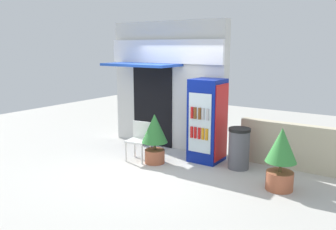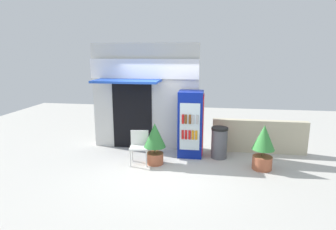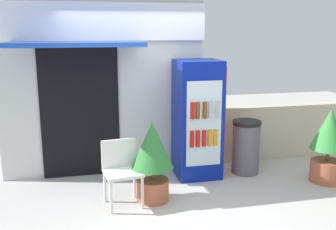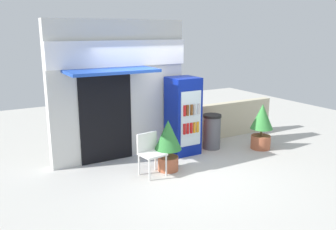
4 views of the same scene
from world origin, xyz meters
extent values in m
plane|color=beige|center=(0.00, 0.00, 0.00)|extent=(16.00, 16.00, 0.00)
cube|color=silver|center=(-0.61, 1.51, 1.53)|extent=(3.10, 0.28, 3.05)
cube|color=white|center=(-0.61, 1.33, 2.34)|extent=(3.10, 0.08, 0.55)
cube|color=#1E47B2|center=(-0.98, 0.92, 2.04)|extent=(1.78, 0.90, 0.06)
cube|color=black|center=(-0.98, 1.35, 0.99)|extent=(1.16, 0.03, 1.99)
cube|color=navy|center=(0.76, 1.00, 0.90)|extent=(0.65, 0.64, 1.79)
cube|color=silver|center=(0.76, 0.66, 0.90)|extent=(0.52, 0.02, 1.25)
cube|color=red|center=(1.09, 1.00, 0.90)|extent=(0.02, 0.58, 1.61)
cylinder|color=red|center=(0.58, 0.65, 0.69)|extent=(0.06, 0.06, 0.24)
cylinder|color=red|center=(0.66, 0.65, 0.69)|extent=(0.06, 0.06, 0.24)
cylinder|color=red|center=(0.76, 0.65, 0.69)|extent=(0.06, 0.06, 0.24)
cylinder|color=orange|center=(0.84, 0.65, 0.69)|extent=(0.06, 0.06, 0.24)
cylinder|color=orange|center=(0.93, 0.65, 0.69)|extent=(0.06, 0.06, 0.24)
cylinder|color=red|center=(0.58, 0.65, 1.10)|extent=(0.06, 0.06, 0.24)
cylinder|color=brown|center=(0.66, 0.65, 1.10)|extent=(0.06, 0.06, 0.24)
cylinder|color=brown|center=(0.76, 0.65, 1.10)|extent=(0.06, 0.06, 0.24)
cylinder|color=#B2B2B7|center=(0.84, 0.65, 1.10)|extent=(0.06, 0.06, 0.24)
cylinder|color=#B2B2B7|center=(0.95, 0.65, 1.10)|extent=(0.06, 0.06, 0.24)
cylinder|color=silver|center=(-0.66, -0.06, 0.21)|extent=(0.04, 0.04, 0.42)
cylinder|color=silver|center=(-0.26, 0.00, 0.21)|extent=(0.04, 0.04, 0.42)
cylinder|color=silver|center=(-0.71, 0.31, 0.21)|extent=(0.04, 0.04, 0.42)
cylinder|color=silver|center=(-0.31, 0.36, 0.21)|extent=(0.04, 0.04, 0.42)
cube|color=silver|center=(-0.48, 0.15, 0.44)|extent=(0.51, 0.48, 0.04)
cube|color=silver|center=(-0.51, 0.34, 0.65)|extent=(0.46, 0.10, 0.38)
cylinder|color=#AD5B3D|center=(-0.08, 0.22, 0.15)|extent=(0.43, 0.43, 0.29)
cylinder|color=brown|center=(-0.08, 0.22, 0.38)|extent=(0.05, 0.05, 0.17)
cone|color=#2D7533|center=(-0.08, 0.22, 0.76)|extent=(0.55, 0.55, 0.61)
cylinder|color=#AD5B3D|center=(2.57, 0.29, 0.16)|extent=(0.47, 0.47, 0.33)
cylinder|color=brown|center=(2.57, 0.29, 0.42)|extent=(0.05, 0.05, 0.18)
cone|color=#388C3D|center=(2.57, 0.29, 0.81)|extent=(0.54, 0.54, 0.60)
cylinder|color=#595960|center=(1.54, 0.91, 0.39)|extent=(0.42, 0.42, 0.79)
cylinder|color=black|center=(1.54, 0.91, 0.82)|extent=(0.45, 0.45, 0.06)
cube|color=beige|center=(2.66, 1.52, 0.47)|extent=(2.60, 0.21, 0.94)
camera|label=1|loc=(4.21, -5.61, 2.47)|focal=37.66mm
camera|label=2|loc=(1.27, -6.48, 2.81)|focal=30.31mm
camera|label=3|loc=(-0.96, -4.50, 2.22)|focal=41.33mm
camera|label=4|loc=(-3.49, -5.69, 2.82)|focal=37.61mm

